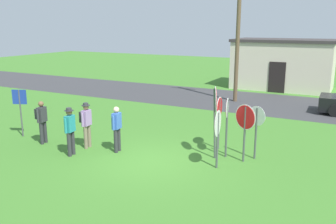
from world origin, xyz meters
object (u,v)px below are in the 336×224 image
Objects in this scene: stop_sign_tallest at (227,118)px; stop_sign_rear_left at (256,124)px; utility_pole at (238,33)px; person_in_blue at (42,119)px; person_holding_notes at (70,129)px; person_in_teal at (86,122)px; stop_sign_low_front at (245,123)px; stop_sign_nearest at (215,109)px; info_panel_leftmost at (20,104)px; person_on_left at (117,127)px; stop_sign_rear_right at (219,114)px; stop_sign_leaning_left at (218,129)px.

stop_sign_rear_left is at bearing 17.25° from stop_sign_tallest.
utility_pole is at bearing 111.27° from stop_sign_rear_left.
stop_sign_tallest is at bearing 15.35° from person_in_blue.
person_holding_notes is 0.92m from person_in_teal.
stop_sign_tallest reaches higher than stop_sign_rear_left.
stop_sign_nearest is (-1.00, -0.16, 0.39)m from stop_sign_low_front.
person_holding_notes is (-5.88, -2.70, -0.27)m from stop_sign_rear_left.
stop_sign_nearest is 1.46× the size of person_in_teal.
info_panel_leftmost reaches higher than person_in_blue.
stop_sign_low_front is 1.01× the size of info_panel_leftmost.
stop_sign_low_front is at bearing 13.19° from person_in_teal.
stop_sign_rear_left reaches higher than person_holding_notes.
person_in_teal is at bearing 11.93° from person_in_blue.
utility_pole reaches higher than person_in_blue.
utility_pole is 4.60× the size of person_in_blue.
stop_sign_low_front is at bearing 9.22° from info_panel_leftmost.
person_on_left is at bearing -165.07° from stop_sign_low_front.
utility_pole is 12.44m from person_holding_notes.
stop_sign_tallest is at bearing -52.98° from stop_sign_rear_right.
stop_sign_rear_left is 0.97× the size of stop_sign_leaning_left.
stop_sign_rear_right is 0.78× the size of stop_sign_nearest.
stop_sign_low_front is 9.09m from info_panel_leftmost.
person_holding_notes is at bearing -13.13° from info_panel_leftmost.
stop_sign_rear_right is at bearing 16.52° from info_panel_leftmost.
stop_sign_rear_left is at bearing 19.22° from person_on_left.
stop_sign_low_front is at bearing -71.11° from utility_pole.
stop_sign_tallest is 1.02m from stop_sign_rear_left.
stop_sign_tallest is at bearing -162.75° from stop_sign_rear_left.
stop_sign_tallest is 0.55m from stop_sign_nearest.
stop_sign_rear_right is 4.96m from person_in_teal.
stop_sign_leaning_left reaches higher than person_in_teal.
stop_sign_low_front is at bearing 8.81° from stop_sign_nearest.
stop_sign_rear_right is 8.11m from info_panel_leftmost.
utility_pole reaches higher than stop_sign_rear_left.
person_in_blue is at bearing -166.50° from stop_sign_nearest.
utility_pole reaches higher than stop_sign_low_front.
person_holding_notes is (-4.40, -3.09, -0.37)m from stop_sign_rear_right.
stop_sign_leaning_left is 3.78m from person_on_left.
stop_sign_tallest is at bearing 93.40° from stop_sign_leaning_left.
stop_sign_rear_right is at bearing 35.08° from person_holding_notes.
stop_sign_low_front is 7.73m from person_in_blue.
utility_pole is at bearing 84.18° from person_on_left.
stop_sign_rear_left is (1.48, -0.39, -0.09)m from stop_sign_rear_right.
utility_pole is 9.38m from stop_sign_rear_right.
stop_sign_low_front is at bearing 21.81° from person_holding_notes.
person_holding_notes is at bearing -155.36° from stop_sign_rear_left.
stop_sign_rear_right is 1.14× the size of person_in_teal.
stop_sign_rear_right is 1.89m from stop_sign_leaning_left.
person_on_left is (-4.65, -1.62, -0.31)m from stop_sign_rear_left.
stop_sign_low_front is 1.00× the size of stop_sign_rear_right.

